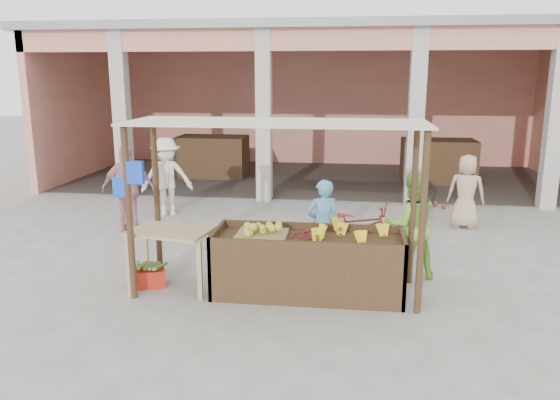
# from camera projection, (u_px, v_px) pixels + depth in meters

# --- Properties ---
(ground) EXTENTS (60.00, 60.00, 0.00)m
(ground) POSITION_uv_depth(u_px,v_px,m) (272.00, 291.00, 7.70)
(ground) COLOR slate
(ground) RESTS_ON ground
(market_building) EXTENTS (14.40, 6.40, 4.20)m
(market_building) POSITION_uv_depth(u_px,v_px,m) (318.00, 84.00, 15.70)
(market_building) COLOR #E39076
(market_building) RESTS_ON ground
(fruit_stall) EXTENTS (2.60, 0.95, 0.80)m
(fruit_stall) POSITION_uv_depth(u_px,v_px,m) (308.00, 266.00, 7.55)
(fruit_stall) COLOR #48301C
(fruit_stall) RESTS_ON ground
(stall_awning) EXTENTS (4.09, 1.35, 2.39)m
(stall_awning) POSITION_uv_depth(u_px,v_px,m) (271.00, 152.00, 7.31)
(stall_awning) COLOR #48301C
(stall_awning) RESTS_ON ground
(banana_heap) EXTENTS (1.03, 0.56, 0.19)m
(banana_heap) POSITION_uv_depth(u_px,v_px,m) (349.00, 233.00, 7.39)
(banana_heap) COLOR yellow
(banana_heap) RESTS_ON fruit_stall
(melon_tray) EXTENTS (0.69, 0.60, 0.19)m
(melon_tray) POSITION_uv_depth(u_px,v_px,m) (262.00, 231.00, 7.51)
(melon_tray) COLOR #9B7C50
(melon_tray) RESTS_ON fruit_stall
(berry_heap) EXTENTS (0.46, 0.38, 0.15)m
(berry_heap) POSITION_uv_depth(u_px,v_px,m) (308.00, 233.00, 7.46)
(berry_heap) COLOR maroon
(berry_heap) RESTS_ON fruit_stall
(side_table) EXTENTS (1.20, 0.91, 0.88)m
(side_table) POSITION_uv_depth(u_px,v_px,m) (171.00, 240.00, 7.62)
(side_table) COLOR tan
(side_table) RESTS_ON ground
(papaya_pile) EXTENTS (0.69, 0.39, 0.20)m
(papaya_pile) POSITION_uv_depth(u_px,v_px,m) (170.00, 223.00, 7.56)
(papaya_pile) COLOR #4A882C
(papaya_pile) RESTS_ON side_table
(red_crate) EXTENTS (0.59, 0.51, 0.26)m
(red_crate) POSITION_uv_depth(u_px,v_px,m) (147.00, 277.00, 7.89)
(red_crate) COLOR red
(red_crate) RESTS_ON ground
(plantain_bundle) EXTENTS (0.40, 0.28, 0.08)m
(plantain_bundle) POSITION_uv_depth(u_px,v_px,m) (147.00, 266.00, 7.85)
(plantain_bundle) COLOR #56812E
(plantain_bundle) RESTS_ON red_crate
(produce_sacks) EXTENTS (0.89, 0.67, 0.54)m
(produce_sacks) POSITION_uv_depth(u_px,v_px,m) (433.00, 197.00, 12.39)
(produce_sacks) COLOR maroon
(produce_sacks) RESTS_ON ground
(vendor_blue) EXTENTS (0.68, 0.59, 1.54)m
(vendor_blue) POSITION_uv_depth(u_px,v_px,m) (323.00, 222.00, 8.39)
(vendor_blue) COLOR #56A0C8
(vendor_blue) RESTS_ON ground
(vendor_green) EXTENTS (0.90, 0.64, 1.70)m
(vendor_green) POSITION_uv_depth(u_px,v_px,m) (411.00, 222.00, 8.08)
(vendor_green) COLOR #6CB332
(vendor_green) RESTS_ON ground
(motorcycle) EXTENTS (1.14, 1.89, 0.93)m
(motorcycle) POSITION_uv_depth(u_px,v_px,m) (357.00, 226.00, 9.30)
(motorcycle) COLOR maroon
(motorcycle) RESTS_ON ground
(shopper_a) EXTENTS (1.30, 0.95, 1.82)m
(shopper_a) POSITION_uv_depth(u_px,v_px,m) (167.00, 174.00, 11.66)
(shopper_a) COLOR silver
(shopper_a) RESTS_ON ground
(shopper_b) EXTENTS (1.15, 0.74, 1.81)m
(shopper_b) POSITION_uv_depth(u_px,v_px,m) (128.00, 186.00, 10.45)
(shopper_b) COLOR #C07C8C
(shopper_b) RESTS_ON ground
(shopper_c) EXTENTS (0.87, 0.66, 1.62)m
(shopper_c) POSITION_uv_depth(u_px,v_px,m) (466.00, 187.00, 10.74)
(shopper_c) COLOR tan
(shopper_c) RESTS_ON ground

